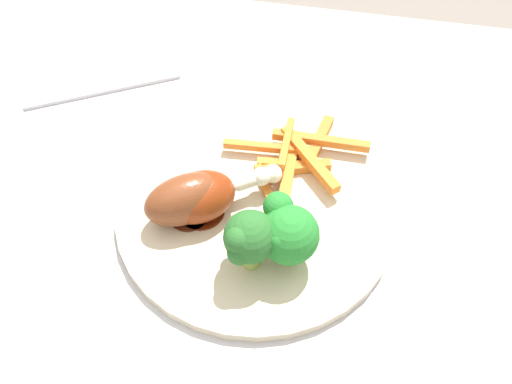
{
  "coord_description": "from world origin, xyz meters",
  "views": [
    {
      "loc": [
        -0.03,
        0.29,
        1.19
      ],
      "look_at": [
        0.03,
        -0.04,
        0.77
      ],
      "focal_mm": 38.47,
      "sensor_mm": 36.0,
      "label": 1
    }
  ],
  "objects_px": {
    "carrot_fries_pile": "(297,159)",
    "chicken_drumstick_near": "(190,198)",
    "dining_table": "(279,301)",
    "broccoli_floret_middle": "(248,239)",
    "chicken_drumstick_far": "(204,196)",
    "dinner_plate": "(256,208)",
    "fork": "(104,90)",
    "broccoli_floret_front": "(286,233)"
  },
  "relations": [
    {
      "from": "carrot_fries_pile",
      "to": "chicken_drumstick_near",
      "type": "height_order",
      "value": "chicken_drumstick_near"
    },
    {
      "from": "dining_table",
      "to": "carrot_fries_pile",
      "type": "xyz_separation_m",
      "value": [
        0.0,
        -0.1,
        0.14
      ]
    },
    {
      "from": "broccoli_floret_middle",
      "to": "chicken_drumstick_far",
      "type": "xyz_separation_m",
      "value": [
        0.05,
        -0.05,
        -0.02
      ]
    },
    {
      "from": "broccoli_floret_middle",
      "to": "carrot_fries_pile",
      "type": "height_order",
      "value": "broccoli_floret_middle"
    },
    {
      "from": "carrot_fries_pile",
      "to": "chicken_drumstick_far",
      "type": "xyz_separation_m",
      "value": [
        0.08,
        0.08,
        0.01
      ]
    },
    {
      "from": "dining_table",
      "to": "dinner_plate",
      "type": "relative_size",
      "value": 3.32
    },
    {
      "from": "chicken_drumstick_far",
      "to": "fork",
      "type": "distance_m",
      "value": 0.24
    },
    {
      "from": "dinner_plate",
      "to": "chicken_drumstick_far",
      "type": "bearing_deg",
      "value": 18.7
    },
    {
      "from": "broccoli_floret_front",
      "to": "chicken_drumstick_far",
      "type": "xyz_separation_m",
      "value": [
        0.09,
        -0.04,
        -0.02
      ]
    },
    {
      "from": "dinner_plate",
      "to": "fork",
      "type": "bearing_deg",
      "value": -33.36
    },
    {
      "from": "dining_table",
      "to": "broccoli_floret_front",
      "type": "bearing_deg",
      "value": 102.45
    },
    {
      "from": "broccoli_floret_front",
      "to": "broccoli_floret_middle",
      "type": "xyz_separation_m",
      "value": [
        0.03,
        0.01,
        0.0
      ]
    },
    {
      "from": "chicken_drumstick_near",
      "to": "fork",
      "type": "height_order",
      "value": "chicken_drumstick_near"
    },
    {
      "from": "dining_table",
      "to": "chicken_drumstick_far",
      "type": "distance_m",
      "value": 0.17
    },
    {
      "from": "dining_table",
      "to": "broccoli_floret_front",
      "type": "height_order",
      "value": "broccoli_floret_front"
    },
    {
      "from": "dinner_plate",
      "to": "chicken_drumstick_near",
      "type": "bearing_deg",
      "value": 21.31
    },
    {
      "from": "fork",
      "to": "broccoli_floret_middle",
      "type": "bearing_deg",
      "value": 107.56
    },
    {
      "from": "dinner_plate",
      "to": "broccoli_floret_middle",
      "type": "xyz_separation_m",
      "value": [
        -0.01,
        0.07,
        0.05
      ]
    },
    {
      "from": "dining_table",
      "to": "dinner_plate",
      "type": "height_order",
      "value": "dinner_plate"
    },
    {
      "from": "dining_table",
      "to": "chicken_drumstick_far",
      "type": "bearing_deg",
      "value": -13.53
    },
    {
      "from": "carrot_fries_pile",
      "to": "dining_table",
      "type": "bearing_deg",
      "value": 90.64
    },
    {
      "from": "dining_table",
      "to": "broccoli_floret_middle",
      "type": "height_order",
      "value": "broccoli_floret_middle"
    },
    {
      "from": "carrot_fries_pile",
      "to": "chicken_drumstick_near",
      "type": "xyz_separation_m",
      "value": [
        0.09,
        0.08,
        0.02
      ]
    },
    {
      "from": "dining_table",
      "to": "fork",
      "type": "bearing_deg",
      "value": -35.52
    },
    {
      "from": "dinner_plate",
      "to": "broccoli_floret_front",
      "type": "distance_m",
      "value": 0.08
    },
    {
      "from": "dining_table",
      "to": "chicken_drumstick_far",
      "type": "relative_size",
      "value": 7.91
    },
    {
      "from": "chicken_drumstick_near",
      "to": "broccoli_floret_front",
      "type": "bearing_deg",
      "value": 161.9
    },
    {
      "from": "carrot_fries_pile",
      "to": "chicken_drumstick_near",
      "type": "relative_size",
      "value": 1.41
    },
    {
      "from": "broccoli_floret_middle",
      "to": "chicken_drumstick_far",
      "type": "bearing_deg",
      "value": -44.45
    },
    {
      "from": "broccoli_floret_front",
      "to": "broccoli_floret_middle",
      "type": "relative_size",
      "value": 0.97
    },
    {
      "from": "broccoli_floret_middle",
      "to": "carrot_fries_pile",
      "type": "distance_m",
      "value": 0.14
    },
    {
      "from": "chicken_drumstick_near",
      "to": "broccoli_floret_middle",
      "type": "bearing_deg",
      "value": 144.73
    },
    {
      "from": "broccoli_floret_middle",
      "to": "chicken_drumstick_near",
      "type": "distance_m",
      "value": 0.08
    },
    {
      "from": "broccoli_floret_middle",
      "to": "chicken_drumstick_far",
      "type": "relative_size",
      "value": 0.58
    },
    {
      "from": "broccoli_floret_front",
      "to": "broccoli_floret_middle",
      "type": "distance_m",
      "value": 0.03
    },
    {
      "from": "carrot_fries_pile",
      "to": "fork",
      "type": "distance_m",
      "value": 0.26
    },
    {
      "from": "carrot_fries_pile",
      "to": "fork",
      "type": "height_order",
      "value": "carrot_fries_pile"
    },
    {
      "from": "chicken_drumstick_near",
      "to": "chicken_drumstick_far",
      "type": "height_order",
      "value": "chicken_drumstick_near"
    },
    {
      "from": "broccoli_floret_middle",
      "to": "fork",
      "type": "relative_size",
      "value": 0.36
    },
    {
      "from": "chicken_drumstick_near",
      "to": "dining_table",
      "type": "bearing_deg",
      "value": 172.2
    },
    {
      "from": "broccoli_floret_front",
      "to": "chicken_drumstick_near",
      "type": "xyz_separation_m",
      "value": [
        0.1,
        -0.03,
        -0.01
      ]
    },
    {
      "from": "broccoli_floret_front",
      "to": "dining_table",
      "type": "bearing_deg",
      "value": -77.55
    }
  ]
}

